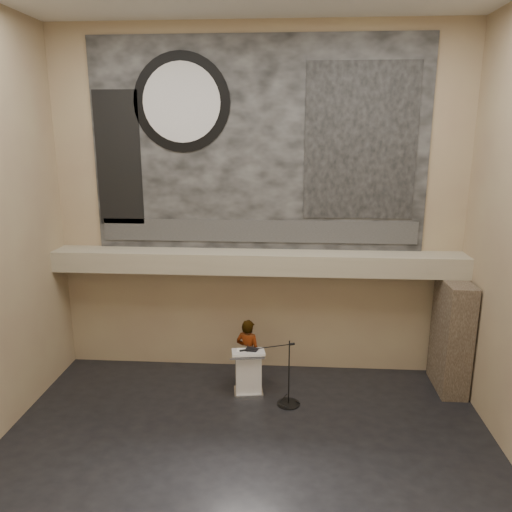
{
  "coord_description": "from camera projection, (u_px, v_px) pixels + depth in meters",
  "views": [
    {
      "loc": [
        0.78,
        -8.12,
        6.08
      ],
      "look_at": [
        0.0,
        3.2,
        3.2
      ],
      "focal_mm": 35.0,
      "sensor_mm": 36.0,
      "label": 1
    }
  ],
  "objects": [
    {
      "name": "mic_stand",
      "position": [
        287.0,
        395.0,
        11.31
      ],
      "size": [
        1.32,
        0.67,
        1.56
      ],
      "rotation": [
        0.0,
        0.0,
        0.36
      ],
      "color": "black",
      "rests_on": "floor"
    },
    {
      "name": "banner",
      "position": [
        258.0,
        146.0,
        11.84
      ],
      "size": [
        8.0,
        0.05,
        5.0
      ],
      "primitive_type": "cube",
      "color": "black",
      "rests_on": "wall_back"
    },
    {
      "name": "binder",
      "position": [
        252.0,
        350.0,
        11.59
      ],
      "size": [
        0.32,
        0.28,
        0.04
      ],
      "primitive_type": "cube",
      "rotation": [
        0.0,
        0.0,
        -0.24
      ],
      "color": "black",
      "rests_on": "lectern"
    },
    {
      "name": "speaker_person",
      "position": [
        248.0,
        353.0,
        12.03
      ],
      "size": [
        0.73,
        0.6,
        1.7
      ],
      "primitive_type": "imported",
      "rotation": [
        0.0,
        0.0,
        2.77
      ],
      "color": "silver",
      "rests_on": "floor"
    },
    {
      "name": "banner_building_print",
      "position": [
        361.0,
        142.0,
        11.62
      ],
      "size": [
        2.6,
        0.02,
        3.6
      ],
      "primitive_type": "cube",
      "color": "black",
      "rests_on": "banner"
    },
    {
      "name": "banner_brick_print",
      "position": [
        119.0,
        159.0,
        12.1
      ],
      "size": [
        1.1,
        0.02,
        3.2
      ],
      "primitive_type": "cube",
      "color": "black",
      "rests_on": "banner"
    },
    {
      "name": "papers",
      "position": [
        241.0,
        351.0,
        11.56
      ],
      "size": [
        0.22,
        0.29,
        0.0
      ],
      "primitive_type": "cube",
      "rotation": [
        0.0,
        0.0,
        0.05
      ],
      "color": "white",
      "rests_on": "lectern"
    },
    {
      "name": "sprinkler_right",
      "position": [
        335.0,
        275.0,
        12.05
      ],
      "size": [
        0.04,
        0.04,
        0.06
      ],
      "primitive_type": "cylinder",
      "color": "#B2893D",
      "rests_on": "soffit"
    },
    {
      "name": "wall_front",
      "position": [
        201.0,
        339.0,
        4.49
      ],
      "size": [
        10.0,
        0.02,
        8.5
      ],
      "primitive_type": "cube",
      "color": "#91755C",
      "rests_on": "floor"
    },
    {
      "name": "banner_clock_face",
      "position": [
        181.0,
        102.0,
        11.66
      ],
      "size": [
        1.84,
        0.02,
        1.84
      ],
      "primitive_type": "cylinder",
      "rotation": [
        1.57,
        0.0,
        0.0
      ],
      "color": "silver",
      "rests_on": "banner"
    },
    {
      "name": "banner_text_strip",
      "position": [
        258.0,
        231.0,
        12.3
      ],
      "size": [
        7.76,
        0.02,
        0.55
      ],
      "primitive_type": "cube",
      "color": "#303030",
      "rests_on": "banner"
    },
    {
      "name": "floor",
      "position": [
        244.0,
        462.0,
        9.4
      ],
      "size": [
        10.0,
        10.0,
        0.0
      ],
      "primitive_type": "plane",
      "color": "black",
      "rests_on": "ground"
    },
    {
      "name": "soffit",
      "position": [
        257.0,
        262.0,
        12.16
      ],
      "size": [
        10.0,
        0.8,
        0.5
      ],
      "primitive_type": "cube",
      "color": "gray",
      "rests_on": "wall_back"
    },
    {
      "name": "wall_back",
      "position": [
        258.0,
        207.0,
        12.22
      ],
      "size": [
        10.0,
        0.02,
        8.5
      ],
      "primitive_type": "cube",
      "color": "#91755C",
      "rests_on": "floor"
    },
    {
      "name": "lectern",
      "position": [
        248.0,
        372.0,
        11.71
      ],
      "size": [
        0.83,
        0.64,
        1.14
      ],
      "rotation": [
        0.0,
        0.0,
        0.15
      ],
      "color": "silver",
      "rests_on": "floor"
    },
    {
      "name": "stone_pier",
      "position": [
        451.0,
        335.0,
        11.81
      ],
      "size": [
        0.6,
        1.4,
        2.7
      ],
      "primitive_type": "cube",
      "color": "#3E3226",
      "rests_on": "floor"
    },
    {
      "name": "sprinkler_left",
      "position": [
        192.0,
        272.0,
        12.29
      ],
      "size": [
        0.04,
        0.04,
        0.06
      ],
      "primitive_type": "cylinder",
      "color": "#B2893D",
      "rests_on": "soffit"
    },
    {
      "name": "banner_clock_rim",
      "position": [
        182.0,
        102.0,
        11.67
      ],
      "size": [
        2.3,
        0.02,
        2.3
      ],
      "primitive_type": "cylinder",
      "rotation": [
        1.57,
        0.0,
        0.0
      ],
      "color": "black",
      "rests_on": "banner"
    }
  ]
}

